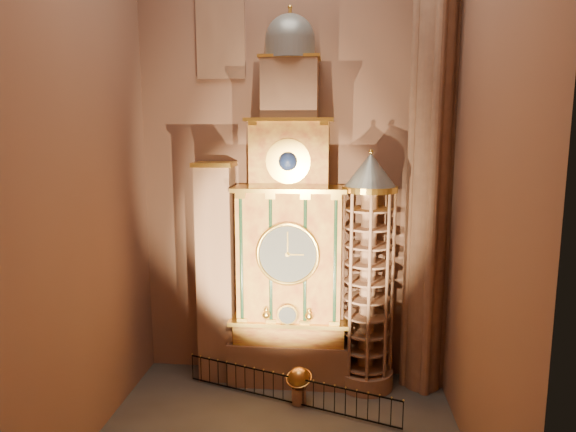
# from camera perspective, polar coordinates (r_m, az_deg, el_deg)

# --- Properties ---
(wall_back) EXTENTS (22.00, 0.00, 22.00)m
(wall_back) POSITION_cam_1_polar(r_m,az_deg,el_deg) (23.66, 0.44, 8.04)
(wall_back) COLOR #8C604B
(wall_back) RESTS_ON floor
(wall_left) EXTENTS (0.00, 22.00, 22.00)m
(wall_left) POSITION_cam_1_polar(r_m,az_deg,el_deg) (19.77, -22.02, 7.10)
(wall_left) COLOR #8C604B
(wall_left) RESTS_ON floor
(wall_right) EXTENTS (0.00, 22.00, 22.00)m
(wall_right) POSITION_cam_1_polar(r_m,az_deg,el_deg) (18.25, 21.30, 7.01)
(wall_right) COLOR #8C604B
(wall_right) RESTS_ON floor
(astronomical_clock) EXTENTS (5.60, 2.41, 16.70)m
(astronomical_clock) POSITION_cam_1_polar(r_m,az_deg,el_deg) (23.14, 0.21, -2.78)
(astronomical_clock) COLOR #8C634C
(astronomical_clock) RESTS_ON floor
(portrait_tower) EXTENTS (1.80, 1.60, 10.20)m
(portrait_tower) POSITION_cam_1_polar(r_m,az_deg,el_deg) (24.06, -7.93, -6.14)
(portrait_tower) COLOR #8C634C
(portrait_tower) RESTS_ON floor
(stair_turret) EXTENTS (2.50, 2.50, 10.80)m
(stair_turret) POSITION_cam_1_polar(r_m,az_deg,el_deg) (23.18, 8.85, -6.47)
(stair_turret) COLOR #8C634C
(stair_turret) RESTS_ON floor
(gothic_pier) EXTENTS (2.04, 2.04, 22.00)m
(gothic_pier) POSITION_cam_1_polar(r_m,az_deg,el_deg) (22.93, 15.73, 7.65)
(gothic_pier) COLOR #8C634C
(gothic_pier) RESTS_ON floor
(stained_glass_window) EXTENTS (2.20, 0.14, 5.20)m
(stained_glass_window) POSITION_cam_1_polar(r_m,az_deg,el_deg) (24.57, -7.54, 20.92)
(stained_glass_window) COLOR navy
(stained_glass_window) RESTS_ON wall_back
(celestial_globe) EXTENTS (1.39, 1.35, 1.64)m
(celestial_globe) POSITION_cam_1_polar(r_m,az_deg,el_deg) (23.01, 1.22, -17.97)
(celestial_globe) COLOR #8C634C
(celestial_globe) RESTS_ON floor
(iron_railing) EXTENTS (9.30, 3.33, 1.21)m
(iron_railing) POSITION_cam_1_polar(r_m,az_deg,el_deg) (23.15, -0.00, -18.70)
(iron_railing) COLOR black
(iron_railing) RESTS_ON floor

